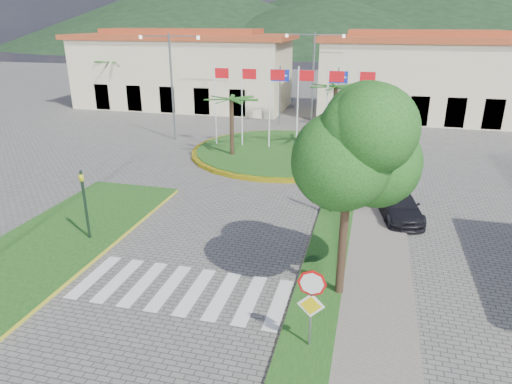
% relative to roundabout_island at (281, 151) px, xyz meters
% --- Properties ---
extents(ground, '(160.00, 160.00, 0.00)m').
position_rel_roundabout_island_xyz_m(ground, '(-0.00, -22.00, -0.17)').
color(ground, '#63605E').
rests_on(ground, ground).
extents(sidewalk_right, '(4.00, 28.00, 0.15)m').
position_rel_roundabout_island_xyz_m(sidewalk_right, '(6.00, -20.00, -0.10)').
color(sidewalk_right, gray).
rests_on(sidewalk_right, ground).
extents(verge_right, '(1.60, 28.00, 0.18)m').
position_rel_roundabout_island_xyz_m(verge_right, '(4.80, -20.00, -0.08)').
color(verge_right, '#1B4614').
rests_on(verge_right, ground).
extents(median_left, '(5.00, 14.00, 0.18)m').
position_rel_roundabout_island_xyz_m(median_left, '(-6.50, -16.00, -0.08)').
color(median_left, '#1B4614').
rests_on(median_left, ground).
extents(crosswalk, '(8.00, 3.00, 0.01)m').
position_rel_roundabout_island_xyz_m(crosswalk, '(-0.00, -18.00, -0.17)').
color(crosswalk, silver).
rests_on(crosswalk, ground).
extents(roundabout_island, '(12.70, 12.70, 6.00)m').
position_rel_roundabout_island_xyz_m(roundabout_island, '(0.00, 0.00, 0.00)').
color(roundabout_island, yellow).
rests_on(roundabout_island, ground).
extents(stop_sign, '(0.80, 0.11, 2.65)m').
position_rel_roundabout_island_xyz_m(stop_sign, '(4.90, -20.04, 1.62)').
color(stop_sign, slate).
rests_on(stop_sign, ground).
extents(deciduous_tree, '(3.60, 3.60, 6.80)m').
position_rel_roundabout_island_xyz_m(deciduous_tree, '(5.50, -17.00, 5.00)').
color(deciduous_tree, black).
rests_on(deciduous_tree, ground).
extents(traffic_light_left, '(0.15, 0.18, 3.20)m').
position_rel_roundabout_island_xyz_m(traffic_light_left, '(-5.20, -15.50, 1.77)').
color(traffic_light_left, black).
rests_on(traffic_light_left, ground).
extents(traffic_light_right, '(0.15, 0.18, 3.20)m').
position_rel_roundabout_island_xyz_m(traffic_light_right, '(4.50, -10.00, 1.77)').
color(traffic_light_right, black).
rests_on(traffic_light_right, ground).
extents(traffic_light_far, '(0.18, 0.15, 3.20)m').
position_rel_roundabout_island_xyz_m(traffic_light_far, '(8.00, 4.00, 1.77)').
color(traffic_light_far, black).
rests_on(traffic_light_far, ground).
extents(direction_sign_west, '(1.60, 0.14, 5.20)m').
position_rel_roundabout_island_xyz_m(direction_sign_west, '(-2.00, 8.97, 3.36)').
color(direction_sign_west, slate).
rests_on(direction_sign_west, ground).
extents(direction_sign_east, '(1.60, 0.14, 5.20)m').
position_rel_roundabout_island_xyz_m(direction_sign_east, '(3.00, 8.97, 3.36)').
color(direction_sign_east, slate).
rests_on(direction_sign_east, ground).
extents(street_lamp_centre, '(4.80, 0.16, 8.00)m').
position_rel_roundabout_island_xyz_m(street_lamp_centre, '(1.00, 8.00, 4.32)').
color(street_lamp_centre, slate).
rests_on(street_lamp_centre, ground).
extents(street_lamp_west, '(4.80, 0.16, 8.00)m').
position_rel_roundabout_island_xyz_m(street_lamp_west, '(-9.00, 2.00, 4.32)').
color(street_lamp_west, slate).
rests_on(street_lamp_west, ground).
extents(building_left, '(23.32, 9.54, 8.05)m').
position_rel_roundabout_island_xyz_m(building_left, '(-14.00, 16.00, 3.73)').
color(building_left, beige).
rests_on(building_left, ground).
extents(building_right, '(19.08, 9.54, 8.05)m').
position_rel_roundabout_island_xyz_m(building_right, '(10.00, 16.00, 3.73)').
color(building_right, beige).
rests_on(building_right, ground).
extents(hill_far_west, '(140.00, 140.00, 22.00)m').
position_rel_roundabout_island_xyz_m(hill_far_west, '(-55.00, 118.00, 10.83)').
color(hill_far_west, black).
rests_on(hill_far_west, ground).
extents(hill_far_mid, '(180.00, 180.00, 30.00)m').
position_rel_roundabout_island_xyz_m(hill_far_mid, '(15.00, 138.00, 14.83)').
color(hill_far_mid, black).
rests_on(hill_far_mid, ground).
extents(hill_near_back, '(110.00, 110.00, 16.00)m').
position_rel_roundabout_island_xyz_m(hill_near_back, '(-10.00, 108.00, 7.83)').
color(hill_near_back, black).
rests_on(hill_near_back, ground).
extents(white_van, '(5.23, 2.97, 1.38)m').
position_rel_roundabout_island_xyz_m(white_van, '(-13.01, 13.62, 0.52)').
color(white_van, white).
rests_on(white_van, ground).
extents(car_dark_a, '(3.91, 1.74, 1.31)m').
position_rel_roundabout_island_xyz_m(car_dark_a, '(-5.38, 14.63, 0.48)').
color(car_dark_a, black).
rests_on(car_dark_a, ground).
extents(car_dark_b, '(3.63, 2.09, 1.13)m').
position_rel_roundabout_island_xyz_m(car_dark_b, '(9.58, 13.67, 0.39)').
color(car_dark_b, black).
rests_on(car_dark_b, ground).
extents(car_side_right, '(2.57, 4.55, 1.25)m').
position_rel_roundabout_island_xyz_m(car_side_right, '(7.66, -9.48, 0.45)').
color(car_side_right, black).
rests_on(car_side_right, ground).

